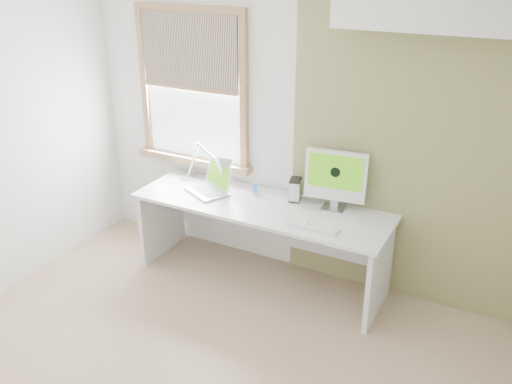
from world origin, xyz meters
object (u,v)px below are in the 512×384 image
Objects in this scene: imac at (336,177)px; desk_lamp at (216,168)px; desk at (264,222)px; external_drive at (295,190)px; laptop at (212,185)px.

desk_lamp is at bearing -174.65° from imac.
external_drive is at bearing 36.28° from desk.
desk_lamp is at bearing 90.64° from laptop.
external_drive reaches higher than desk.
external_drive is (0.21, 0.16, 0.29)m from desk.
imac is (0.56, 0.16, 0.47)m from desk.
imac reaches higher than desk.
desk is 11.62× the size of external_drive.
desk_lamp is 0.73m from external_drive.
desk is at bearing -6.83° from desk_lamp.
imac is at bearing 0.66° from external_drive.
desk is 3.41× the size of desk_lamp.
external_drive is at bearing -179.34° from imac.
external_drive is (0.72, 0.10, -0.10)m from desk_lamp.
desk_lamp reaches higher than external_drive.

